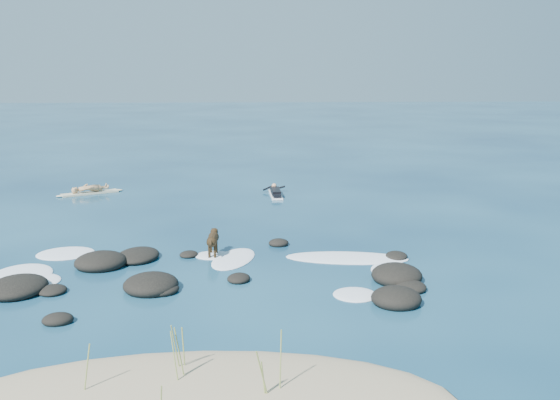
{
  "coord_description": "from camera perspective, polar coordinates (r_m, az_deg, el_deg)",
  "views": [
    {
      "loc": [
        0.98,
        -17.42,
        5.53
      ],
      "look_at": [
        1.98,
        4.0,
        0.9
      ],
      "focal_mm": 40.0,
      "sensor_mm": 36.0,
      "label": 1
    }
  ],
  "objects": [
    {
      "name": "dune_grass",
      "position": [
        10.87,
        -7.59,
        -14.86
      ],
      "size": [
        3.32,
        2.02,
        1.14
      ],
      "color": "olive",
      "rests_on": "ground"
    },
    {
      "name": "dog",
      "position": [
        18.51,
        -6.15,
        -3.58
      ],
      "size": [
        0.35,
        1.24,
        0.79
      ],
      "rotation": [
        0.0,
        0.0,
        1.52
      ],
      "color": "black",
      "rests_on": "ground"
    },
    {
      "name": "breaking_foam",
      "position": [
        17.6,
        -7.88,
        -6.21
      ],
      "size": [
        12.67,
        5.64,
        0.12
      ],
      "color": "white",
      "rests_on": "ground"
    },
    {
      "name": "paddling_surfer_rig",
      "position": [
        27.09,
        -0.41,
        0.7
      ],
      "size": [
        1.03,
        2.29,
        0.4
      ],
      "rotation": [
        0.0,
        0.0,
        1.62
      ],
      "color": "white",
      "rests_on": "ground"
    },
    {
      "name": "standing_surfer_rig",
      "position": [
        28.57,
        -17.05,
        1.82
      ],
      "size": [
        2.69,
        1.6,
        1.66
      ],
      "rotation": [
        0.0,
        0.0,
        0.49
      ],
      "color": "beige",
      "rests_on": "ground"
    },
    {
      "name": "ground",
      "position": [
        18.3,
        -5.65,
        -5.46
      ],
      "size": [
        160.0,
        160.0,
        0.0
      ],
      "primitive_type": "plane",
      "color": "#0A2642",
      "rests_on": "ground"
    },
    {
      "name": "reef_rocks",
      "position": [
        16.32,
        -12.01,
        -7.47
      ],
      "size": [
        12.81,
        6.85,
        0.58
      ],
      "color": "black",
      "rests_on": "ground"
    }
  ]
}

